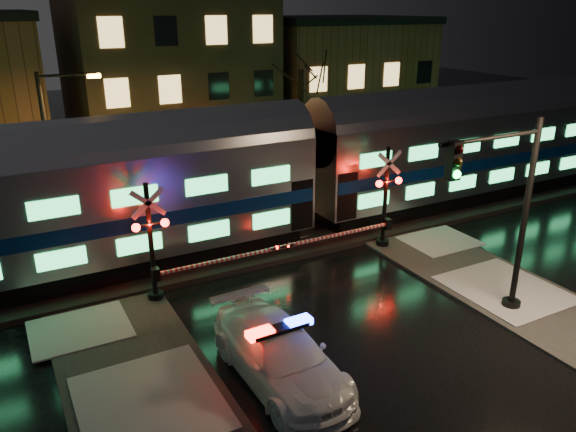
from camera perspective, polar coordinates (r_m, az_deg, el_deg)
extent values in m
plane|color=black|center=(20.12, 2.05, -8.36)|extent=(120.00, 120.00, 0.00)
cube|color=black|center=(24.06, -3.95, -3.01)|extent=(90.00, 4.20, 0.24)
cube|color=brown|center=(39.42, -12.38, 14.34)|extent=(12.00, 11.00, 11.50)
cube|color=brown|center=(44.55, 4.63, 13.46)|extent=(12.00, 10.00, 8.50)
cube|color=black|center=(33.21, 21.72, 3.21)|extent=(24.00, 2.40, 0.80)
cube|color=#B7BAC1|center=(32.65, 22.25, 7.06)|extent=(25.00, 3.05, 3.80)
cube|color=navy|center=(32.74, 22.15, 6.38)|extent=(24.75, 3.09, 0.55)
cube|color=#41F883|center=(31.98, 24.07, 4.40)|extent=(21.00, 0.05, 0.62)
cube|color=#41F883|center=(31.58, 24.54, 7.53)|extent=(21.00, 0.05, 0.62)
cylinder|color=#B7BAC1|center=(32.34, 22.66, 9.98)|extent=(25.00, 3.05, 3.05)
imported|color=white|center=(15.78, -0.83, -13.94)|extent=(2.34, 5.49, 1.58)
cube|color=black|center=(15.32, -0.84, -11.38)|extent=(1.65, 0.46, 0.11)
cube|color=#FF0C05|center=(15.07, -2.86, -11.83)|extent=(0.73, 0.39, 0.18)
cube|color=#1426FF|center=(15.55, 1.10, -10.69)|extent=(0.73, 0.39, 0.18)
cylinder|color=black|center=(24.43, 9.56, -2.76)|extent=(0.55, 0.55, 0.33)
cylinder|color=black|center=(23.71, 9.84, 1.75)|extent=(0.18, 0.18, 4.39)
sphere|color=#FF0C05|center=(23.05, 9.26, 3.25)|extent=(0.29, 0.29, 0.29)
sphere|color=#FF0C05|center=(23.64, 11.17, 3.57)|extent=(0.29, 0.29, 0.29)
cube|color=white|center=(22.38, 4.49, -2.02)|extent=(5.49, 0.10, 0.10)
cube|color=black|center=(23.88, 10.06, -0.79)|extent=(0.25, 0.30, 0.45)
cylinder|color=black|center=(20.42, -13.27, -7.95)|extent=(0.54, 0.54, 0.32)
cylinder|color=black|center=(19.57, -13.74, -2.80)|extent=(0.17, 0.17, 4.32)
sphere|color=#FF0C05|center=(19.02, -15.19, -1.16)|extent=(0.28, 0.28, 0.28)
sphere|color=#FF0C05|center=(19.24, -12.40, -0.67)|extent=(0.28, 0.28, 0.28)
cube|color=white|center=(20.51, -6.02, -4.32)|extent=(5.40, 0.10, 0.10)
cube|color=black|center=(19.77, -13.30, -5.79)|extent=(0.25, 0.30, 0.45)
cylinder|color=black|center=(20.81, 21.70, -8.38)|extent=(0.62, 0.62, 0.33)
cylinder|color=black|center=(19.57, 22.89, -0.29)|extent=(0.20, 0.20, 6.60)
cylinder|color=black|center=(17.33, 19.98, 7.46)|extent=(3.96, 0.13, 0.13)
cube|color=black|center=(16.23, 16.49, 5.42)|extent=(0.35, 0.31, 1.10)
sphere|color=#0CFF3F|center=(16.21, 16.75, 4.08)|extent=(0.24, 0.24, 0.24)
cylinder|color=black|center=(24.98, -22.98, 4.90)|extent=(0.18, 0.18, 7.34)
cylinder|color=black|center=(24.48, -21.53, 13.19)|extent=(2.20, 0.11, 0.11)
cube|color=orange|center=(24.64, -19.13, 13.30)|extent=(0.50, 0.26, 0.17)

